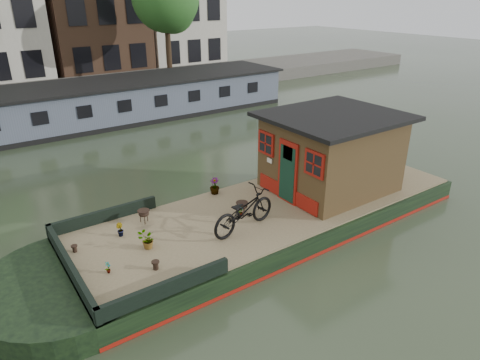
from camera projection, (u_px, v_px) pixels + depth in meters
ground at (275, 224)px, 12.96m from camera, size 120.00×120.00×0.00m
houseboat_hull at (239, 229)px, 12.15m from camera, size 14.01×4.02×0.60m
houseboat_deck at (276, 206)px, 12.70m from camera, size 11.80×3.80×0.05m
bow_bulwark at (107, 255)px, 9.97m from camera, size 3.00×4.00×0.35m
cabin at (331, 152)px, 13.34m from camera, size 4.00×3.50×2.42m
bicycle at (244, 211)px, 11.18m from camera, size 2.18×1.07×1.09m
potted_plant_a at (241, 210)px, 11.95m from camera, size 0.25×0.24×0.40m
potted_plant_b at (120, 230)px, 11.02m from camera, size 0.22×0.24×0.35m
potted_plant_c at (147, 240)px, 10.44m from camera, size 0.43×0.38×0.45m
potted_plant_d at (215, 186)px, 13.30m from camera, size 0.38×0.38×0.53m
potted_plant_e at (108, 267)px, 9.55m from camera, size 0.18×0.19×0.30m
brazier_front at (242, 209)px, 12.05m from camera, size 0.44×0.44×0.39m
brazier_rear at (144, 216)px, 11.65m from camera, size 0.37×0.37×0.37m
bollard_port at (75, 249)px, 10.36m from camera, size 0.15×0.15×0.18m
bollard_stbd at (156, 265)px, 9.71m from camera, size 0.18×0.18×0.21m
far_houseboat at (112, 103)px, 23.08m from camera, size 20.40×4.40×2.11m
quay at (78, 91)px, 28.17m from camera, size 60.00×6.00×0.90m
tree_right at (167, 1)px, 28.12m from camera, size 4.40×4.40×7.40m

